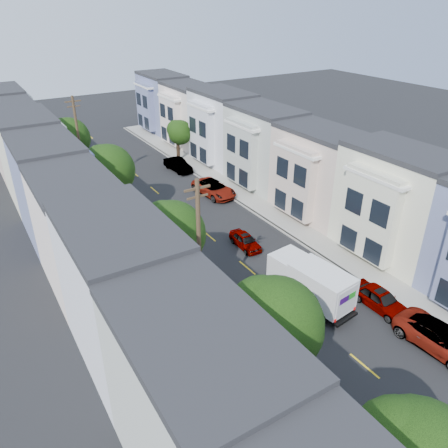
# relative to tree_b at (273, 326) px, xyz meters

# --- Properties ---
(ground) EXTENTS (160.00, 160.00, 0.00)m
(ground) POSITION_rel_tree_b_xyz_m (6.30, 5.15, -5.21)
(ground) COLOR black
(ground) RESTS_ON ground
(road_slab) EXTENTS (12.00, 70.00, 0.02)m
(road_slab) POSITION_rel_tree_b_xyz_m (6.30, 20.15, -5.20)
(road_slab) COLOR black
(road_slab) RESTS_ON ground
(curb_left) EXTENTS (0.30, 70.00, 0.15)m
(curb_left) POSITION_rel_tree_b_xyz_m (0.25, 20.15, -5.13)
(curb_left) COLOR gray
(curb_left) RESTS_ON ground
(curb_right) EXTENTS (0.30, 70.00, 0.15)m
(curb_right) POSITION_rel_tree_b_xyz_m (12.35, 20.15, -5.13)
(curb_right) COLOR gray
(curb_right) RESTS_ON ground
(sidewalk_left) EXTENTS (2.60, 70.00, 0.15)m
(sidewalk_left) POSITION_rel_tree_b_xyz_m (-1.05, 20.15, -5.13)
(sidewalk_left) COLOR gray
(sidewalk_left) RESTS_ON ground
(sidewalk_right) EXTENTS (2.60, 70.00, 0.15)m
(sidewalk_right) POSITION_rel_tree_b_xyz_m (13.65, 20.15, -5.13)
(sidewalk_right) COLOR gray
(sidewalk_right) RESTS_ON ground
(centerline) EXTENTS (0.12, 70.00, 0.01)m
(centerline) POSITION_rel_tree_b_xyz_m (6.30, 20.15, -5.21)
(centerline) COLOR gold
(centerline) RESTS_ON ground
(townhouse_row_left) EXTENTS (5.00, 70.00, 8.50)m
(townhouse_row_left) POSITION_rel_tree_b_xyz_m (-4.85, 20.15, -5.21)
(townhouse_row_left) COLOR beige
(townhouse_row_left) RESTS_ON ground
(townhouse_row_right) EXTENTS (5.00, 70.00, 8.50)m
(townhouse_row_right) POSITION_rel_tree_b_xyz_m (17.45, 20.15, -5.21)
(townhouse_row_right) COLOR beige
(townhouse_row_right) RESTS_ON ground
(tree_b) EXTENTS (4.70, 4.70, 7.58)m
(tree_b) POSITION_rel_tree_b_xyz_m (0.00, 0.00, 0.00)
(tree_b) COLOR black
(tree_b) RESTS_ON ground
(tree_c) EXTENTS (4.57, 4.57, 7.13)m
(tree_c) POSITION_rel_tree_b_xyz_m (0.00, 11.14, -0.38)
(tree_c) COLOR black
(tree_c) RESTS_ON ground
(tree_d) EXTENTS (4.69, 4.69, 7.53)m
(tree_d) POSITION_rel_tree_b_xyz_m (0.00, 24.08, -0.05)
(tree_d) COLOR black
(tree_d) RESTS_ON ground
(tree_e) EXTENTS (4.70, 4.70, 6.89)m
(tree_e) POSITION_rel_tree_b_xyz_m (0.00, 38.15, -0.69)
(tree_e) COLOR black
(tree_e) RESTS_ON ground
(tree_far_r) EXTENTS (3.10, 3.10, 5.21)m
(tree_far_r) POSITION_rel_tree_b_xyz_m (13.20, 36.59, -1.59)
(tree_far_r) COLOR black
(tree_far_r) RESTS_ON ground
(utility_pole_near) EXTENTS (1.60, 0.26, 10.00)m
(utility_pole_near) POSITION_rel_tree_b_xyz_m (0.00, 7.15, -0.06)
(utility_pole_near) COLOR #42301E
(utility_pole_near) RESTS_ON ground
(utility_pole_far) EXTENTS (1.60, 0.26, 10.00)m
(utility_pole_far) POSITION_rel_tree_b_xyz_m (0.00, 33.15, -0.06)
(utility_pole_far) COLOR #42301E
(utility_pole_far) RESTS_ON ground
(fedex_truck) EXTENTS (2.37, 6.15, 2.95)m
(fedex_truck) POSITION_rel_tree_b_xyz_m (7.59, 5.43, -3.56)
(fedex_truck) COLOR silver
(fedex_truck) RESTS_ON ground
(lead_sedan) EXTENTS (1.60, 3.83, 1.23)m
(lead_sedan) POSITION_rel_tree_b_xyz_m (7.96, 13.90, -4.60)
(lead_sedan) COLOR black
(lead_sedan) RESTS_ON ground
(parked_left_b) EXTENTS (1.91, 4.11, 1.29)m
(parked_left_b) POSITION_rel_tree_b_xyz_m (1.40, -1.10, -4.56)
(parked_left_b) COLOR #110F35
(parked_left_b) RESTS_ON ground
(parked_left_c) EXTENTS (2.09, 4.38, 1.28)m
(parked_left_c) POSITION_rel_tree_b_xyz_m (1.40, 6.03, -4.57)
(parked_left_c) COLOR #9EA6AE
(parked_left_c) RESTS_ON ground
(parked_left_d) EXTENTS (1.79, 3.97, 1.25)m
(parked_left_d) POSITION_rel_tree_b_xyz_m (1.40, 18.43, -4.58)
(parked_left_d) COLOR #45120C
(parked_left_d) RESTS_ON ground
(parked_right_a) EXTENTS (2.88, 5.66, 1.53)m
(parked_right_a) POSITION_rel_tree_b_xyz_m (11.20, -2.17, -4.44)
(parked_right_a) COLOR #515A60
(parked_right_a) RESTS_ON ground
(parked_right_b) EXTENTS (1.73, 4.47, 1.45)m
(parked_right_b) POSITION_rel_tree_b_xyz_m (11.20, 2.38, -4.49)
(parked_right_b) COLOR silver
(parked_right_b) RESTS_ON ground
(parked_right_c) EXTENTS (3.08, 5.77, 1.54)m
(parked_right_c) POSITION_rel_tree_b_xyz_m (11.20, 24.65, -4.44)
(parked_right_c) COLOR black
(parked_right_c) RESTS_ON ground
(parked_right_d) EXTENTS (1.98, 4.58, 1.49)m
(parked_right_d) POSITION_rel_tree_b_xyz_m (11.20, 33.25, -4.47)
(parked_right_d) COLOR black
(parked_right_d) RESTS_ON ground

